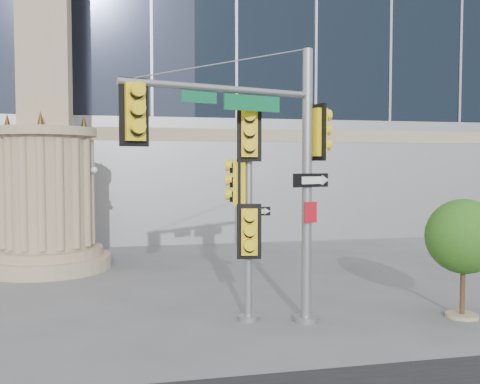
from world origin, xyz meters
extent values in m
plane|color=#545456|center=(0.00, 0.00, 0.00)|extent=(120.00, 120.00, 0.00)
cylinder|color=tan|center=(-6.00, 9.00, 0.25)|extent=(4.40, 4.40, 0.50)
cylinder|color=tan|center=(-6.00, 9.00, 0.65)|extent=(3.80, 3.80, 0.30)
cylinder|color=tan|center=(-6.00, 9.00, 2.80)|extent=(3.00, 3.00, 4.00)
cylinder|color=tan|center=(-6.00, 9.00, 4.95)|extent=(3.50, 3.50, 0.30)
cone|color=#472D14|center=(-4.70, 9.00, 5.35)|extent=(0.24, 0.24, 0.50)
cone|color=#472D14|center=(-7.30, 9.00, 5.35)|extent=(0.24, 0.24, 0.50)
cylinder|color=slate|center=(0.98, 0.92, 0.07)|extent=(0.61, 0.61, 0.13)
cylinder|color=slate|center=(0.98, 0.92, 3.27)|extent=(0.24, 0.24, 6.53)
cylinder|color=slate|center=(-1.21, 0.26, 5.44)|extent=(4.42, 1.46, 0.15)
cube|color=#0B6236|center=(-0.47, 0.46, 5.17)|extent=(1.37, 0.45, 0.35)
cube|color=yellow|center=(-3.09, -0.30, 4.84)|extent=(0.66, 0.46, 1.36)
cube|color=yellow|center=(1.27, 1.01, 4.57)|extent=(0.46, 0.66, 1.36)
cube|color=black|center=(1.02, 0.77, 3.43)|extent=(0.97, 0.32, 0.33)
cube|color=#AF101B|center=(1.02, 0.77, 2.67)|extent=(0.34, 0.13, 0.50)
cylinder|color=slate|center=(-0.37, 1.29, 0.06)|extent=(0.51, 0.51, 0.13)
cylinder|color=slate|center=(-0.37, 1.29, 2.63)|extent=(0.19, 0.19, 5.27)
cube|color=yellow|center=(-0.41, 1.06, 4.53)|extent=(0.62, 0.38, 1.32)
cube|color=yellow|center=(-0.60, 1.33, 3.37)|extent=(0.38, 0.62, 1.32)
cube|color=yellow|center=(-0.41, 1.06, 2.21)|extent=(0.62, 0.38, 1.32)
cube|color=black|center=(-0.20, 1.13, 2.69)|extent=(0.65, 0.14, 0.21)
cylinder|color=tan|center=(4.90, 0.44, 0.04)|extent=(0.79, 0.79, 0.09)
cylinder|color=#382314|center=(4.90, 0.44, 0.79)|extent=(0.12, 0.12, 1.59)
sphere|color=#1D5613|center=(4.90, 0.44, 2.03)|extent=(1.85, 1.85, 1.85)
sphere|color=#1D5613|center=(5.29, 0.66, 1.76)|extent=(1.15, 1.15, 1.15)
sphere|color=#1D5613|center=(4.59, 0.22, 1.81)|extent=(0.97, 0.97, 0.97)
camera|label=1|loc=(-3.29, -11.21, 3.81)|focal=40.00mm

